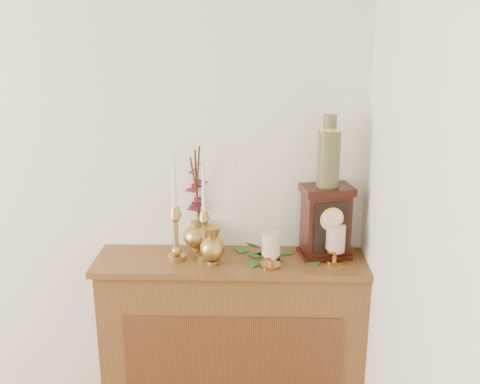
{
  "coord_description": "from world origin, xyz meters",
  "views": [
    {
      "loc": [
        1.5,
        -0.23,
        1.96
      ],
      "look_at": [
        1.43,
        2.05,
        1.26
      ],
      "focal_mm": 42.0,
      "sensor_mm": 36.0,
      "label": 1
    }
  ],
  "objects_px": {
    "candlestick_left": "(176,225)",
    "bud_vase": "(212,246)",
    "ginger_jar": "(197,200)",
    "ceramic_vase": "(329,155)",
    "candlestick_center": "(204,227)",
    "mantel_clock": "(326,222)"
  },
  "relations": [
    {
      "from": "candlestick_left",
      "to": "bud_vase",
      "type": "height_order",
      "value": "candlestick_left"
    },
    {
      "from": "ginger_jar",
      "to": "ceramic_vase",
      "type": "relative_size",
      "value": 1.59
    },
    {
      "from": "candlestick_left",
      "to": "candlestick_center",
      "type": "height_order",
      "value": "candlestick_left"
    },
    {
      "from": "candlestick_center",
      "to": "ceramic_vase",
      "type": "distance_m",
      "value": 0.63
    },
    {
      "from": "candlestick_center",
      "to": "bud_vase",
      "type": "bearing_deg",
      "value": -58.19
    },
    {
      "from": "bud_vase",
      "to": "mantel_clock",
      "type": "distance_m",
      "value": 0.52
    },
    {
      "from": "bud_vase",
      "to": "ginger_jar",
      "type": "bearing_deg",
      "value": 111.67
    },
    {
      "from": "candlestick_left",
      "to": "bud_vase",
      "type": "bearing_deg",
      "value": -15.84
    },
    {
      "from": "candlestick_center",
      "to": "ceramic_vase",
      "type": "xyz_separation_m",
      "value": [
        0.54,
        0.05,
        0.32
      ]
    },
    {
      "from": "candlestick_left",
      "to": "bud_vase",
      "type": "xyz_separation_m",
      "value": [
        0.16,
        -0.05,
        -0.08
      ]
    },
    {
      "from": "candlestick_left",
      "to": "bud_vase",
      "type": "relative_size",
      "value": 2.92
    },
    {
      "from": "ginger_jar",
      "to": "ceramic_vase",
      "type": "bearing_deg",
      "value": -9.87
    },
    {
      "from": "ginger_jar",
      "to": "mantel_clock",
      "type": "relative_size",
      "value": 1.52
    },
    {
      "from": "bud_vase",
      "to": "ceramic_vase",
      "type": "xyz_separation_m",
      "value": [
        0.5,
        0.11,
        0.39
      ]
    },
    {
      "from": "candlestick_left",
      "to": "ginger_jar",
      "type": "relative_size",
      "value": 1.01
    },
    {
      "from": "candlestick_left",
      "to": "candlestick_center",
      "type": "bearing_deg",
      "value": 7.92
    },
    {
      "from": "mantel_clock",
      "to": "ceramic_vase",
      "type": "height_order",
      "value": "ceramic_vase"
    },
    {
      "from": "bud_vase",
      "to": "ceramic_vase",
      "type": "relative_size",
      "value": 0.55
    },
    {
      "from": "candlestick_left",
      "to": "ceramic_vase",
      "type": "distance_m",
      "value": 0.74
    },
    {
      "from": "candlestick_left",
      "to": "mantel_clock",
      "type": "bearing_deg",
      "value": 5.13
    },
    {
      "from": "candlestick_center",
      "to": "mantel_clock",
      "type": "height_order",
      "value": "candlestick_center"
    },
    {
      "from": "ceramic_vase",
      "to": "bud_vase",
      "type": "bearing_deg",
      "value": -167.71
    }
  ]
}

